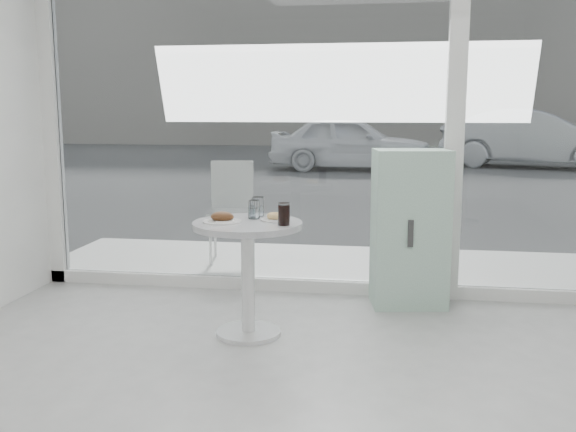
% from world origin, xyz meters
% --- Properties ---
extents(storefront, '(5.00, 0.14, 3.00)m').
position_xyz_m(storefront, '(0.07, 3.00, 1.71)').
color(storefront, white).
rests_on(storefront, ground).
extents(main_table, '(0.72, 0.72, 0.77)m').
position_xyz_m(main_table, '(-0.50, 1.90, 0.55)').
color(main_table, white).
rests_on(main_table, ground).
extents(patio_deck, '(5.60, 1.60, 0.05)m').
position_xyz_m(patio_deck, '(0.00, 3.80, 0.03)').
color(patio_deck, silver).
rests_on(patio_deck, ground).
extents(street, '(40.00, 24.00, 0.00)m').
position_xyz_m(street, '(0.00, 16.00, -0.00)').
color(street, '#343434').
rests_on(street, ground).
extents(far_building, '(40.00, 2.00, 8.00)m').
position_xyz_m(far_building, '(0.00, 25.00, 4.00)').
color(far_building, gray).
rests_on(far_building, ground).
extents(mint_cabinet, '(0.61, 0.46, 1.20)m').
position_xyz_m(mint_cabinet, '(0.57, 2.74, 0.60)').
color(mint_cabinet, '#8CB29E').
rests_on(mint_cabinet, ground).
extents(patio_chair, '(0.46, 0.46, 0.95)m').
position_xyz_m(patio_chair, '(-1.09, 3.83, 0.59)').
color(patio_chair, white).
rests_on(patio_chair, patio_deck).
extents(car_white, '(3.98, 1.72, 1.34)m').
position_xyz_m(car_white, '(-0.54, 13.79, 0.67)').
color(car_white, white).
rests_on(car_white, street).
extents(car_silver, '(4.81, 2.75, 1.50)m').
position_xyz_m(car_silver, '(4.07, 15.13, 0.75)').
color(car_silver, '#9B9DA2').
rests_on(car_silver, street).
extents(plate_fritter, '(0.25, 0.25, 0.07)m').
position_xyz_m(plate_fritter, '(-0.65, 1.85, 0.80)').
color(plate_fritter, white).
rests_on(plate_fritter, main_table).
extents(plate_donut, '(0.20, 0.20, 0.05)m').
position_xyz_m(plate_donut, '(-0.33, 1.97, 0.79)').
color(plate_donut, white).
rests_on(plate_donut, main_table).
extents(water_tumbler_a, '(0.08, 0.08, 0.13)m').
position_xyz_m(water_tumbler_a, '(-0.48, 2.03, 0.83)').
color(water_tumbler_a, white).
rests_on(water_tumbler_a, main_table).
extents(water_tumbler_b, '(0.08, 0.08, 0.13)m').
position_xyz_m(water_tumbler_b, '(-0.48, 2.13, 0.83)').
color(water_tumbler_b, white).
rests_on(water_tumbler_b, main_table).
extents(cola_glass, '(0.08, 0.08, 0.14)m').
position_xyz_m(cola_glass, '(-0.24, 1.82, 0.84)').
color(cola_glass, white).
rests_on(cola_glass, main_table).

